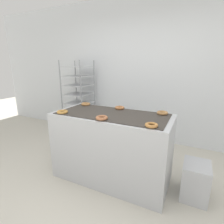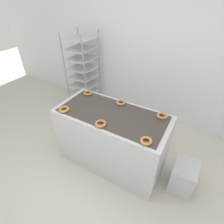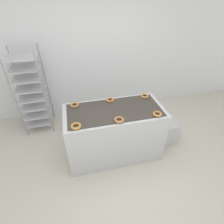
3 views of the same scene
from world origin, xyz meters
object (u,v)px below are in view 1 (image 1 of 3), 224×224
Objects in this scene: fryer_machine at (112,146)px; baking_rack_cart at (79,99)px; donut_near_left at (62,112)px; donut_far_left at (86,104)px; glaze_bin at (195,181)px; donut_near_right at (151,125)px; donut_far_right at (162,113)px; donut_near_center at (102,118)px; donut_far_center at (120,108)px.

fryer_machine is 1.75m from baking_rack_cart.
donut_near_left is 1.01× the size of donut_far_left.
donut_near_right is (-0.48, -0.34, 0.73)m from glaze_bin.
donut_far_right is at bearing -23.54° from baking_rack_cart.
donut_near_center is at bearing -42.47° from donut_far_left.
donut_far_left reaches higher than donut_near_right.
donut_near_center reaches higher than donut_far_left.
donut_near_right is (0.58, 0.00, -0.00)m from donut_near_center.
glaze_bin is 3.14× the size of donut_far_right.
baking_rack_cart reaches higher than glaze_bin.
donut_far_left is (-1.63, 0.18, 0.73)m from glaze_bin.
donut_near_center is (1.32, -1.36, 0.12)m from baking_rack_cart.
baking_rack_cart is 1.13m from donut_far_left.
baking_rack_cart reaches higher than fryer_machine.
donut_near_left and donut_near_right have the same top height.
donut_far_left is 0.57m from donut_far_center.
fryer_machine is at bearing -176.20° from glaze_bin.
donut_near_right is at bearing 0.39° from donut_near_center.
donut_near_left is 1.16m from donut_near_right.
donut_far_left is at bearing 173.58° from glaze_bin.
fryer_machine is 11.30× the size of donut_far_center.
baking_rack_cart is 11.47× the size of donut_near_center.
donut_near_center and donut_far_right have the same top height.
glaze_bin is at bearing -23.09° from baking_rack_cart.
baking_rack_cart is 2.34m from donut_near_right.
donut_near_left is 1.05× the size of donut_far_center.
fryer_machine is 1.08m from glaze_bin.
baking_rack_cart is at bearing 156.46° from donut_far_right.
baking_rack_cart is 2.66m from glaze_bin.
donut_near_right reaches higher than fryer_machine.
glaze_bin is at bearing -6.42° from donut_far_left.
glaze_bin is at bearing 3.80° from fryer_machine.
donut_near_center is (0.59, -0.01, 0.00)m from donut_near_left.
baking_rack_cart is 12.01× the size of donut_far_center.
donut_far_center is 0.97× the size of donut_far_right.
donut_near_center is at bearing -138.68° from donut_far_right.
donut_far_center is at bearing 90.31° from donut_near_center.
fryer_machine is 0.81m from donut_near_left.
glaze_bin is 1.33m from donut_near_center.
fryer_machine is at bearing 24.06° from donut_near_left.
baking_rack_cart is 11.57× the size of donut_far_left.
donut_far_center reaches higher than donut_near_left.
glaze_bin is 0.93m from donut_near_right.
donut_near_right is (0.57, -0.27, 0.48)m from fryer_machine.
donut_near_center is at bearing -0.70° from donut_near_left.
fryer_machine is 0.79m from donut_far_left.
donut_far_right reaches higher than donut_far_left.
glaze_bin is 1.83m from donut_near_left.
donut_near_left is 0.52m from donut_far_left.
fryer_machine is at bearing 155.12° from donut_near_right.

